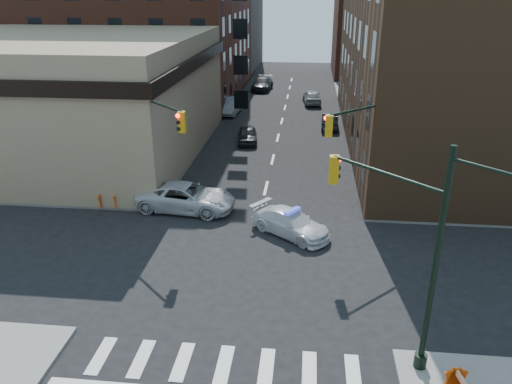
% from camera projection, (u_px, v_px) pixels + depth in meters
% --- Properties ---
extents(ground, '(140.00, 140.00, 0.00)m').
position_uv_depth(ground, '(248.00, 266.00, 23.84)').
color(ground, black).
rests_on(ground, ground).
extents(sidewalk_nw, '(34.00, 54.50, 0.15)m').
position_uv_depth(sidewalk_nw, '(81.00, 105.00, 56.18)').
color(sidewalk_nw, gray).
rests_on(sidewalk_nw, ground).
extents(sidewalk_ne, '(34.00, 54.50, 0.15)m').
position_uv_depth(sidewalk_ne, '(506.00, 115.00, 51.66)').
color(sidewalk_ne, gray).
rests_on(sidewalk_ne, ground).
extents(bank_building, '(22.00, 22.00, 9.00)m').
position_uv_depth(bank_building, '(57.00, 95.00, 38.97)').
color(bank_building, '#967F62').
rests_on(bank_building, ground).
extents(commercial_row_ne, '(14.00, 34.00, 14.00)m').
position_uv_depth(commercial_row_ne, '(439.00, 58.00, 40.58)').
color(commercial_row_ne, '#533721').
rests_on(commercial_row_ne, ground).
extents(filler_nw, '(20.00, 18.00, 16.00)m').
position_uv_depth(filler_nw, '(195.00, 16.00, 79.37)').
color(filler_nw, brown).
rests_on(filler_nw, ground).
extents(filler_ne, '(16.00, 16.00, 12.00)m').
position_uv_depth(filler_ne, '(389.00, 33.00, 73.50)').
color(filler_ne, '#5C2C1D').
rests_on(filler_ne, ground).
extents(signal_pole_se, '(5.40, 5.27, 8.00)m').
position_uv_depth(signal_pole_se, '(408.00, 241.00, 16.41)').
color(signal_pole_se, black).
rests_on(signal_pole_se, sidewalk_se).
extents(signal_pole_nw, '(3.58, 3.67, 8.00)m').
position_uv_depth(signal_pole_nw, '(154.00, 143.00, 27.67)').
color(signal_pole_nw, black).
rests_on(signal_pole_nw, sidewalk_nw).
extents(signal_pole_ne, '(3.67, 3.58, 8.00)m').
position_uv_depth(signal_pole_ne, '(368.00, 149.00, 26.53)').
color(signal_pole_ne, black).
rests_on(signal_pole_ne, sidewalk_ne).
extents(tree_ne_near, '(3.00, 3.00, 4.85)m').
position_uv_depth(tree_ne_near, '(363.00, 91.00, 45.68)').
color(tree_ne_near, black).
rests_on(tree_ne_near, sidewalk_ne).
extents(tree_ne_far, '(3.00, 3.00, 4.85)m').
position_uv_depth(tree_ne_far, '(356.00, 77.00, 53.03)').
color(tree_ne_far, black).
rests_on(tree_ne_far, sidewalk_ne).
extents(police_car, '(4.83, 4.26, 1.34)m').
position_uv_depth(police_car, '(291.00, 223.00, 26.63)').
color(police_car, silver).
rests_on(police_car, ground).
extents(pickup, '(6.08, 3.30, 1.62)m').
position_uv_depth(pickup, '(186.00, 197.00, 29.54)').
color(pickup, silver).
rests_on(pickup, ground).
extents(parked_car_wnear, '(2.12, 4.21, 1.38)m').
position_uv_depth(parked_car_wnear, '(247.00, 135.00, 42.51)').
color(parked_car_wnear, black).
rests_on(parked_car_wnear, ground).
extents(parked_car_wfar, '(2.19, 5.14, 1.65)m').
position_uv_depth(parked_car_wfar, '(231.00, 106.00, 52.21)').
color(parked_car_wfar, '#999CA1').
rests_on(parked_car_wfar, ground).
extents(parked_car_wdeep, '(2.65, 5.68, 1.60)m').
position_uv_depth(parked_car_wdeep, '(262.00, 84.00, 64.21)').
color(parked_car_wdeep, black).
rests_on(parked_car_wdeep, ground).
extents(parked_car_enear, '(1.61, 4.31, 1.41)m').
position_uv_depth(parked_car_enear, '(330.00, 121.00, 46.92)').
color(parked_car_enear, black).
rests_on(parked_car_enear, ground).
extents(parked_car_efar, '(2.29, 4.80, 1.58)m').
position_uv_depth(parked_car_efar, '(312.00, 97.00, 56.58)').
color(parked_car_efar, gray).
rests_on(parked_car_efar, ground).
extents(pedestrian_a, '(0.75, 0.52, 1.96)m').
position_uv_depth(pedestrian_a, '(133.00, 184.00, 30.71)').
color(pedestrian_a, black).
rests_on(pedestrian_a, sidewalk_nw).
extents(pedestrian_b, '(1.10, 1.01, 1.82)m').
position_uv_depth(pedestrian_b, '(80.00, 189.00, 30.02)').
color(pedestrian_b, black).
rests_on(pedestrian_b, sidewalk_nw).
extents(pedestrian_c, '(0.98, 0.85, 1.58)m').
position_uv_depth(pedestrian_c, '(90.00, 190.00, 30.24)').
color(pedestrian_c, '#222833').
rests_on(pedestrian_c, sidewalk_nw).
extents(barrel_road, '(0.65, 0.65, 1.01)m').
position_uv_depth(barrel_road, '(300.00, 226.00, 26.68)').
color(barrel_road, '#C76409').
rests_on(barrel_road, ground).
extents(barrel_bank, '(0.73, 0.73, 1.00)m').
position_uv_depth(barrel_bank, '(191.00, 202.00, 29.61)').
color(barrel_bank, '#D05509').
rests_on(barrel_bank, ground).
extents(barricade_nw_a, '(1.28, 0.72, 0.92)m').
position_uv_depth(barricade_nw_a, '(109.00, 199.00, 29.74)').
color(barricade_nw_a, red).
rests_on(barricade_nw_a, sidewalk_nw).
extents(barricade_nw_b, '(1.19, 0.65, 0.86)m').
position_uv_depth(barricade_nw_b, '(78.00, 184.00, 32.13)').
color(barricade_nw_b, '#D5540A').
rests_on(barricade_nw_b, sidewalk_nw).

